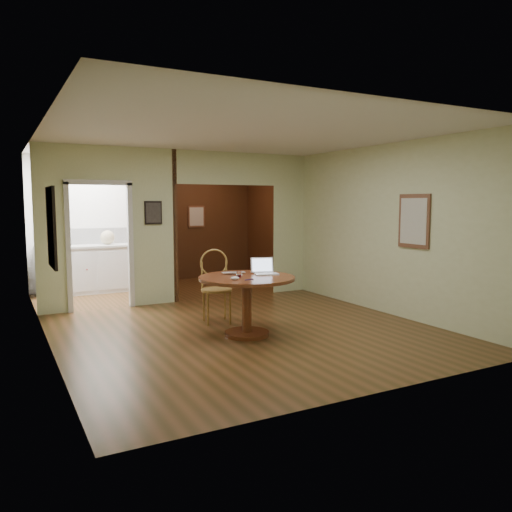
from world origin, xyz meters
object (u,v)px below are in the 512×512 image
dining_table (247,292)px  chair (216,282)px  closed_laptop (234,273)px  open_laptop (264,269)px

dining_table → chair: 0.92m
dining_table → closed_laptop: closed_laptop is taller
chair → closed_laptop: chair is taller
chair → open_laptop: 0.93m
open_laptop → closed_laptop: open_laptop is taller
chair → open_laptop: chair is taller
open_laptop → closed_laptop: 0.41m
chair → closed_laptop: 0.69m
open_laptop → chair: bearing=131.8°
dining_table → chair: (-0.06, 0.92, 0.01)m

